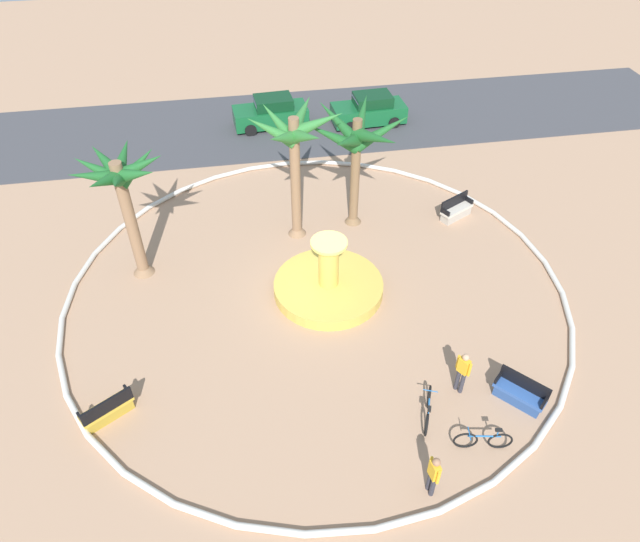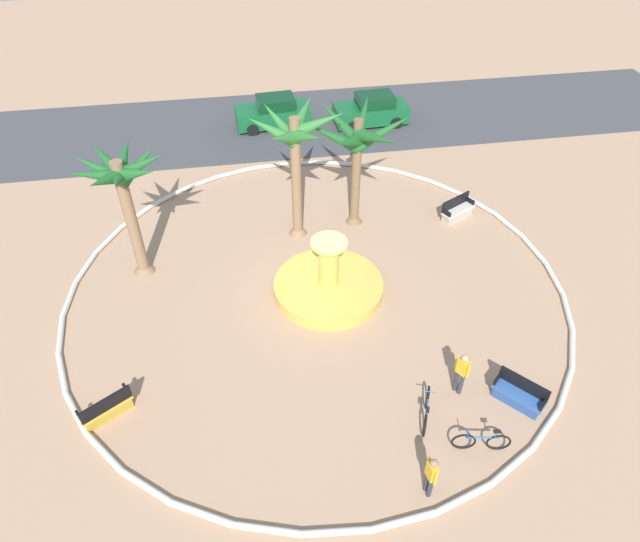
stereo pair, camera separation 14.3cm
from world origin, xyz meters
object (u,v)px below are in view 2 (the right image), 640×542
(bench_west, at_px, (457,211))
(bicycle_by_lamppost, at_px, (426,411))
(fountain, at_px, (328,285))
(bench_east, at_px, (106,409))
(bicycle_red_frame, at_px, (481,442))
(parked_car_second, at_px, (371,110))
(palm_tree_by_curb, at_px, (357,141))
(person_cyclist_helmet, at_px, (431,475))
(palm_tree_mid_plaza, at_px, (122,184))
(parked_car_leftmost, at_px, (273,113))
(palm_tree_near_fountain, at_px, (295,144))
(bench_north, at_px, (518,396))
(person_cyclist_photo, at_px, (461,372))

(bench_west, xyz_separation_m, bicycle_by_lamppost, (-4.42, -9.79, 0.04))
(bench_west, distance_m, bicycle_by_lamppost, 10.74)
(fountain, bearing_deg, bench_east, -149.96)
(bicycle_red_frame, distance_m, parked_car_second, 20.47)
(bicycle_by_lamppost, bearing_deg, bicycle_red_frame, -45.45)
(palm_tree_by_curb, relative_size, person_cyclist_helmet, 3.18)
(palm_tree_mid_plaza, relative_size, bench_east, 3.21)
(bench_west, xyz_separation_m, bicycle_red_frame, (-3.17, -11.06, 0.04))
(bench_west, distance_m, bicycle_red_frame, 11.50)
(fountain, relative_size, parked_car_leftmost, 1.00)
(palm_tree_near_fountain, distance_m, palm_tree_by_curb, 2.55)
(palm_tree_near_fountain, distance_m, bench_north, 11.89)
(bench_east, relative_size, parked_car_second, 0.40)
(palm_tree_near_fountain, height_order, bench_north, palm_tree_near_fountain)
(palm_tree_near_fountain, xyz_separation_m, bench_west, (7.06, -0.03, -3.89))
(fountain, xyz_separation_m, bicycle_red_frame, (3.21, -7.28, 0.05))
(bench_east, height_order, person_cyclist_photo, person_cyclist_photo)
(palm_tree_near_fountain, height_order, bicycle_by_lamppost, palm_tree_near_fountain)
(fountain, distance_m, parked_car_second, 13.94)
(palm_tree_mid_plaza, bearing_deg, bicycle_by_lamppost, -43.07)
(palm_tree_mid_plaza, distance_m, bench_north, 14.94)
(palm_tree_mid_plaza, relative_size, bicycle_by_lamppost, 3.22)
(bench_north, xyz_separation_m, person_cyclist_helmet, (-3.64, -2.39, 0.55))
(palm_tree_near_fountain, distance_m, parked_car_second, 11.30)
(person_cyclist_helmet, height_order, parked_car_leftmost, parked_car_leftmost)
(bench_east, relative_size, bench_west, 0.98)
(person_cyclist_photo, bearing_deg, parked_car_leftmost, 101.85)
(fountain, xyz_separation_m, parked_car_leftmost, (-0.71, 13.71, 0.45))
(bench_east, height_order, parked_car_second, parked_car_second)
(bench_north, bearing_deg, parked_car_leftmost, 106.08)
(bench_east, height_order, bench_west, same)
(bench_east, distance_m, bench_north, 12.63)
(person_cyclist_photo, bearing_deg, parked_car_second, 85.59)
(person_cyclist_photo, bearing_deg, bench_east, 175.75)
(palm_tree_by_curb, relative_size, bicycle_by_lamppost, 3.16)
(bench_north, relative_size, parked_car_leftmost, 0.37)
(bicycle_by_lamppost, height_order, person_cyclist_photo, person_cyclist_photo)
(bench_north, distance_m, parked_car_leftmost, 20.43)
(bicycle_red_frame, bearing_deg, person_cyclist_helmet, -151.52)
(palm_tree_near_fountain, relative_size, bicycle_by_lamppost, 3.45)
(parked_car_leftmost, bearing_deg, parked_car_second, -6.13)
(fountain, distance_m, palm_tree_near_fountain, 5.49)
(palm_tree_mid_plaza, bearing_deg, bench_east, -95.36)
(fountain, xyz_separation_m, bicycle_by_lamppost, (1.96, -6.02, 0.05))
(palm_tree_by_curb, xyz_separation_m, bench_north, (3.13, -10.12, -3.58))
(parked_car_second, bearing_deg, person_cyclist_helmet, -98.91)
(person_cyclist_helmet, distance_m, parked_car_second, 21.71)
(palm_tree_by_curb, relative_size, parked_car_leftmost, 1.25)
(fountain, relative_size, palm_tree_mid_plaza, 0.79)
(fountain, height_order, bicycle_by_lamppost, fountain)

